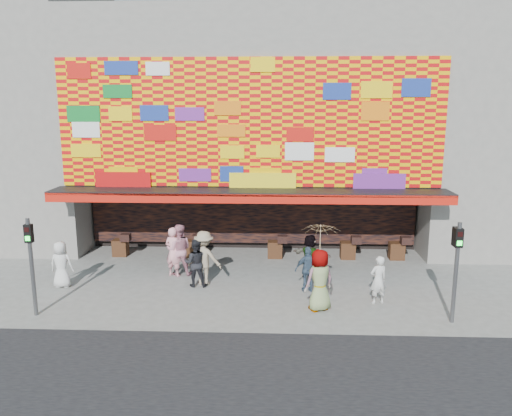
% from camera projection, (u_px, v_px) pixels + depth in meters
% --- Properties ---
extents(ground, '(90.00, 90.00, 0.00)m').
position_uv_depth(ground, '(244.00, 299.00, 16.31)').
color(ground, slate).
rests_on(ground, ground).
extents(shop_building, '(15.20, 9.40, 10.00)m').
position_uv_depth(shop_building, '(255.00, 127.00, 23.25)').
color(shop_building, gray).
rests_on(shop_building, ground).
extents(signal_left, '(0.22, 0.20, 3.00)m').
position_uv_depth(signal_left, '(31.00, 256.00, 14.72)').
color(signal_left, '#59595B').
rests_on(signal_left, ground).
extents(signal_right, '(0.22, 0.20, 3.00)m').
position_uv_depth(signal_right, '(457.00, 261.00, 14.21)').
color(signal_right, '#59595B').
rests_on(signal_right, ground).
extents(ped_a, '(0.82, 0.55, 1.63)m').
position_uv_depth(ped_a, '(61.00, 264.00, 17.26)').
color(ped_a, silver).
rests_on(ped_a, ground).
extents(ped_b, '(0.80, 0.68, 1.86)m').
position_uv_depth(ped_b, '(173.00, 252.00, 18.37)').
color(ped_b, pink).
rests_on(ped_b, ground).
extents(ped_c, '(0.84, 0.66, 1.69)m').
position_uv_depth(ped_c, '(196.00, 263.00, 17.35)').
color(ped_c, black).
rests_on(ped_c, ground).
extents(ped_d, '(1.39, 1.02, 1.93)m').
position_uv_depth(ped_d, '(204.00, 258.00, 17.49)').
color(ped_d, gray).
rests_on(ped_d, ground).
extents(ped_e, '(0.97, 0.54, 1.57)m').
position_uv_depth(ped_e, '(308.00, 269.00, 16.85)').
color(ped_e, '#3A4E66').
rests_on(ped_e, ground).
extents(ped_f, '(1.55, 1.13, 1.62)m').
position_uv_depth(ped_f, '(310.00, 256.00, 18.24)').
color(ped_f, gray).
rests_on(ped_f, ground).
extents(ped_g, '(1.12, 0.98, 1.94)m').
position_uv_depth(ped_g, '(320.00, 280.00, 15.27)').
color(ped_g, gray).
rests_on(ped_g, ground).
extents(ped_h, '(0.66, 0.54, 1.57)m').
position_uv_depth(ped_h, '(378.00, 280.00, 15.83)').
color(ped_h, silver).
rests_on(ped_h, ground).
extents(ped_i, '(0.99, 0.81, 1.93)m').
position_uv_depth(ped_i, '(179.00, 250.00, 18.49)').
color(ped_i, '#C57F91').
rests_on(ped_i, ground).
extents(parasol, '(1.47, 1.48, 1.99)m').
position_uv_depth(parasol, '(321.00, 241.00, 15.01)').
color(parasol, beige).
rests_on(parasol, ground).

